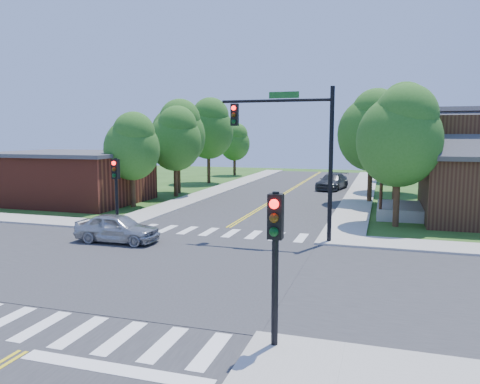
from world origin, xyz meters
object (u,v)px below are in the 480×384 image
(signal_pole_se, at_px, (275,241))
(car_dgrey, at_px, (332,182))
(signal_mast_ne, at_px, (294,139))
(signal_pole_nw, at_px, (116,180))
(car_silver, at_px, (117,229))

(signal_pole_se, relative_size, car_dgrey, 0.74)
(signal_mast_ne, distance_m, signal_pole_nw, 9.76)
(signal_mast_ne, relative_size, signal_pole_nw, 1.89)
(signal_pole_se, bearing_deg, signal_mast_ne, 98.56)
(signal_mast_ne, height_order, car_silver, signal_mast_ne)
(signal_pole_se, height_order, car_silver, signal_pole_se)
(car_silver, xyz_separation_m, car_dgrey, (7.36, 23.66, 0.03))
(car_silver, bearing_deg, signal_mast_ne, -70.54)
(signal_mast_ne, xyz_separation_m, signal_pole_nw, (-9.51, -0.01, -2.19))
(signal_pole_nw, bearing_deg, car_dgrey, 66.45)
(car_dgrey, bearing_deg, car_silver, -96.95)
(signal_mast_ne, height_order, car_dgrey, signal_mast_ne)
(signal_pole_nw, bearing_deg, signal_mast_ne, 0.07)
(signal_pole_nw, bearing_deg, car_silver, -57.94)
(signal_pole_nw, height_order, car_silver, signal_pole_nw)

